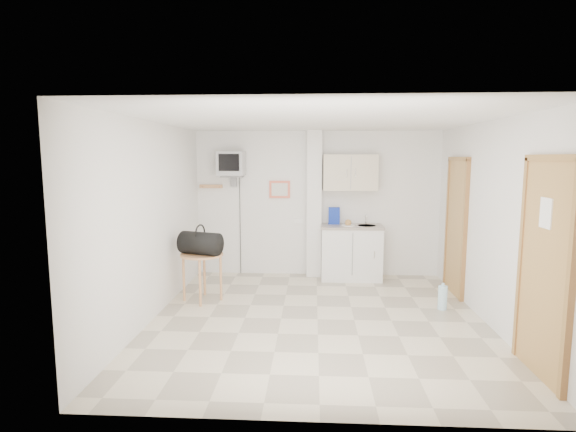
# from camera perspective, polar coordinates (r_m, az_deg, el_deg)

# --- Properties ---
(ground) EXTENTS (4.50, 4.50, 0.00)m
(ground) POSITION_cam_1_polar(r_m,az_deg,el_deg) (5.89, 3.77, -12.95)
(ground) COLOR beige
(ground) RESTS_ON ground
(room_envelope) EXTENTS (4.24, 4.54, 2.55)m
(room_envelope) POSITION_cam_1_polar(r_m,az_deg,el_deg) (5.64, 6.34, 2.18)
(room_envelope) COLOR white
(room_envelope) RESTS_ON ground
(kitchenette) EXTENTS (1.03, 0.58, 2.10)m
(kitchenette) POSITION_cam_1_polar(r_m,az_deg,el_deg) (7.66, 7.98, -2.00)
(kitchenette) COLOR silver
(kitchenette) RESTS_ON ground
(crt_television) EXTENTS (0.44, 0.45, 2.15)m
(crt_television) POSITION_cam_1_polar(r_m,az_deg,el_deg) (7.67, -7.20, 6.53)
(crt_television) COLOR slate
(crt_television) RESTS_ON ground
(round_table) EXTENTS (0.61, 0.61, 0.69)m
(round_table) POSITION_cam_1_polar(r_m,az_deg,el_deg) (6.56, -10.88, -5.54)
(round_table) COLOR tan
(round_table) RESTS_ON ground
(duffel_bag) EXTENTS (0.65, 0.49, 0.43)m
(duffel_bag) POSITION_cam_1_polar(r_m,az_deg,el_deg) (6.46, -11.06, -3.38)
(duffel_bag) COLOR black
(duffel_bag) RESTS_ON round_table
(water_bottle) EXTENTS (0.12, 0.12, 0.37)m
(water_bottle) POSITION_cam_1_polar(r_m,az_deg,el_deg) (6.53, 19.03, -9.76)
(water_bottle) COLOR #AFDBEC
(water_bottle) RESTS_ON ground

